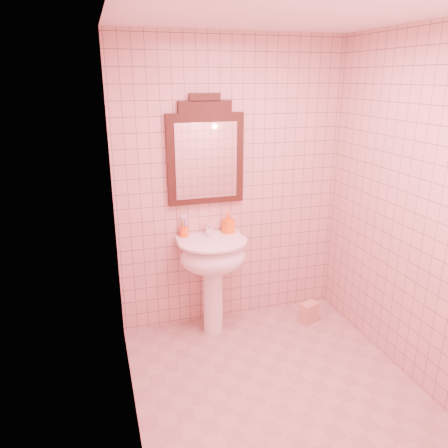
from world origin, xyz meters
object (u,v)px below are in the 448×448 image
object	(u,v)px
pedestal_sink	(213,263)
soap_dispenser	(228,223)
towel	(309,312)
toothbrush_cup	(184,231)
mirror	(206,154)

from	to	relation	value
pedestal_sink	soap_dispenser	xyz separation A→B (m)	(0.18, 0.14, 0.29)
towel	toothbrush_cup	bearing A→B (deg)	166.11
mirror	soap_dispenser	distance (m)	0.62
mirror	towel	world-z (taller)	mirror
mirror	toothbrush_cup	size ratio (longest dim) A/B	5.35
soap_dispenser	towel	size ratio (longest dim) A/B	0.98
towel	soap_dispenser	bearing A→B (deg)	160.66
soap_dispenser	towel	bearing A→B (deg)	-41.99
toothbrush_cup	towel	world-z (taller)	toothbrush_cup
pedestal_sink	toothbrush_cup	xyz separation A→B (m)	(-0.21, 0.17, 0.25)
mirror	toothbrush_cup	xyz separation A→B (m)	(-0.21, -0.03, -0.64)
mirror	towel	bearing A→B (deg)	-19.00
mirror	pedestal_sink	bearing A→B (deg)	-90.00
mirror	towel	xyz separation A→B (m)	(0.88, -0.30, -1.46)
soap_dispenser	towel	world-z (taller)	soap_dispenser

